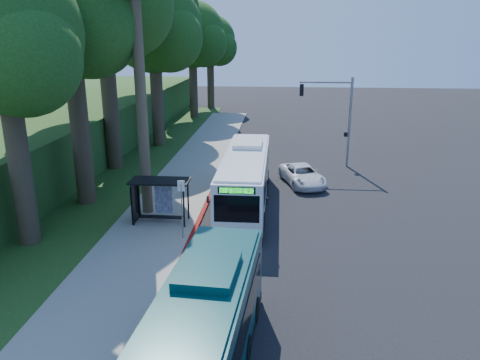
# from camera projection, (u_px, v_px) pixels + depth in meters

# --- Properties ---
(ground) EXTENTS (140.00, 140.00, 0.00)m
(ground) POSITION_uv_depth(u_px,v_px,m) (288.00, 209.00, 28.25)
(ground) COLOR black
(ground) RESTS_ON ground
(sidewalk) EXTENTS (4.50, 70.00, 0.12)m
(sidewalk) POSITION_uv_depth(u_px,v_px,m) (169.00, 204.00, 28.83)
(sidewalk) COLOR gray
(sidewalk) RESTS_ON ground
(red_curb) EXTENTS (0.25, 30.00, 0.13)m
(red_curb) POSITION_uv_depth(u_px,v_px,m) (194.00, 231.00, 24.83)
(red_curb) COLOR maroon
(red_curb) RESTS_ON ground
(grass_verge) EXTENTS (8.00, 70.00, 0.06)m
(grass_verge) POSITION_uv_depth(u_px,v_px,m) (108.00, 179.00, 34.06)
(grass_verge) COLOR #234719
(grass_verge) RESTS_ON ground
(bus_shelter) EXTENTS (3.20, 1.51, 2.55)m
(bus_shelter) POSITION_uv_depth(u_px,v_px,m) (156.00, 192.00, 25.58)
(bus_shelter) COLOR black
(bus_shelter) RESTS_ON ground
(stop_sign_pole) EXTENTS (0.35, 0.06, 3.17)m
(stop_sign_pole) POSITION_uv_depth(u_px,v_px,m) (182.00, 202.00, 23.31)
(stop_sign_pole) COLOR gray
(stop_sign_pole) RESTS_ON ground
(traffic_signal_pole) EXTENTS (4.10, 0.30, 7.00)m
(traffic_signal_pole) POSITION_uv_depth(u_px,v_px,m) (337.00, 111.00, 36.15)
(traffic_signal_pole) COLOR gray
(traffic_signal_pole) RESTS_ON ground
(hillside_backdrop) EXTENTS (24.00, 60.00, 8.80)m
(hillside_backdrop) POSITION_uv_depth(u_px,v_px,m) (7.00, 119.00, 44.04)
(hillside_backdrop) COLOR #234719
(hillside_backdrop) RESTS_ON ground
(tree_0) EXTENTS (8.40, 8.00, 15.70)m
(tree_0) POSITION_uv_depth(u_px,v_px,m) (70.00, 13.00, 25.93)
(tree_0) COLOR #382B1E
(tree_0) RESTS_ON ground
(tree_2) EXTENTS (8.82, 8.40, 15.12)m
(tree_2) POSITION_uv_depth(u_px,v_px,m) (154.00, 30.00, 41.33)
(tree_2) COLOR #382B1E
(tree_2) RESTS_ON ground
(tree_3) EXTENTS (10.08, 9.60, 17.28)m
(tree_3) POSITION_uv_depth(u_px,v_px,m) (155.00, 16.00, 48.65)
(tree_3) COLOR #382B1E
(tree_3) RESTS_ON ground
(tree_4) EXTENTS (8.40, 8.00, 14.14)m
(tree_4) POSITION_uv_depth(u_px,v_px,m) (193.00, 38.00, 56.73)
(tree_4) COLOR #382B1E
(tree_4) RESTS_ON ground
(tree_5) EXTENTS (7.35, 7.00, 12.86)m
(tree_5) POSITION_uv_depth(u_px,v_px,m) (211.00, 43.00, 64.50)
(tree_5) COLOR #382B1E
(tree_5) RESTS_ON ground
(tree_6) EXTENTS (7.56, 7.20, 13.74)m
(tree_6) POSITION_uv_depth(u_px,v_px,m) (4.00, 43.00, 20.70)
(tree_6) COLOR #382B1E
(tree_6) RESTS_ON ground
(white_bus) EXTENTS (2.60, 11.97, 3.57)m
(white_bus) POSITION_uv_depth(u_px,v_px,m) (246.00, 177.00, 28.44)
(white_bus) COLOR white
(white_bus) RESTS_ON ground
(teal_bus) EXTENTS (3.24, 11.63, 3.43)m
(teal_bus) POSITION_uv_depth(u_px,v_px,m) (195.00, 354.00, 12.80)
(teal_bus) COLOR #0A3A3A
(teal_bus) RESTS_ON ground
(pickup) EXTENTS (3.55, 5.31, 1.35)m
(pickup) POSITION_uv_depth(u_px,v_px,m) (302.00, 175.00, 32.66)
(pickup) COLOR white
(pickup) RESTS_ON ground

